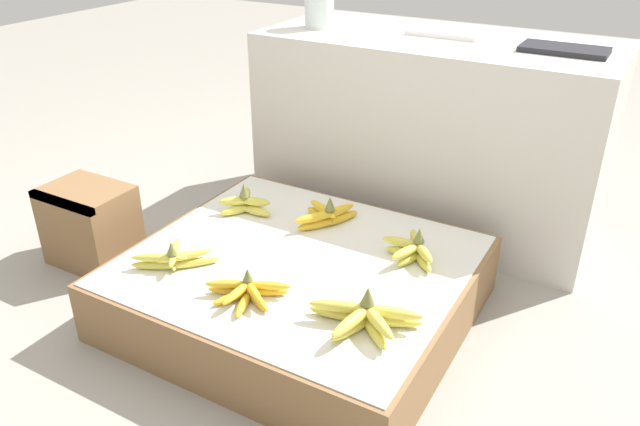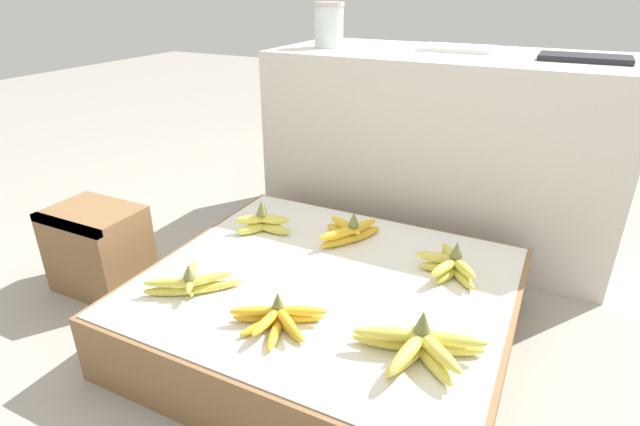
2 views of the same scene
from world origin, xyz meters
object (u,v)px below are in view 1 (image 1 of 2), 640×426
banana_bunch_front_left (174,258)px  banana_bunch_middle_midright (413,249)px  banana_bunch_middle_left (246,203)px  banana_bunch_middle_midleft (326,215)px  wooden_crate (91,225)px  foam_tray_white (447,32)px  banana_bunch_front_midleft (246,292)px  banana_bunch_front_midright (365,317)px  glass_jar (319,5)px

banana_bunch_front_left → banana_bunch_middle_midright: (0.60, 0.39, 0.00)m
banana_bunch_middle_left → banana_bunch_middle_midleft: (0.29, 0.06, 0.00)m
wooden_crate → foam_tray_white: (0.91, 0.98, 0.59)m
banana_bunch_front_midleft → banana_bunch_middle_midright: bearing=53.7°
banana_bunch_middle_midright → foam_tray_white: (-0.19, 0.71, 0.50)m
banana_bunch_front_midleft → banana_bunch_middle_left: bearing=125.9°
foam_tray_white → banana_bunch_front_midleft: bearing=-96.0°
banana_bunch_front_midright → banana_bunch_middle_left: banana_bunch_front_midright is taller
banana_bunch_middle_left → glass_jar: size_ratio=1.16×
banana_bunch_middle_midleft → glass_jar: size_ratio=1.38×
wooden_crate → banana_bunch_front_midleft: size_ratio=1.31×
banana_bunch_middle_midright → foam_tray_white: size_ratio=0.82×
wooden_crate → banana_bunch_middle_midright: (1.11, 0.27, 0.09)m
wooden_crate → glass_jar: 1.17m
banana_bunch_front_midright → banana_bunch_middle_midleft: size_ratio=1.30×
banana_bunch_front_midleft → banana_bunch_front_midright: (0.34, 0.05, 0.01)m
banana_bunch_front_midleft → banana_bunch_middle_midright: 0.53m
wooden_crate → banana_bunch_front_midleft: same height
banana_bunch_middle_midleft → foam_tray_white: foam_tray_white is taller
banana_bunch_front_midleft → banana_bunch_middle_midright: (0.31, 0.43, 0.01)m
banana_bunch_middle_midleft → banana_bunch_middle_left: bearing=-168.3°
banana_bunch_middle_left → banana_bunch_middle_midleft: bearing=11.7°
banana_bunch_front_midright → banana_bunch_middle_midleft: banana_bunch_front_midright is taller
banana_bunch_middle_midleft → glass_jar: (-0.33, 0.53, 0.57)m
wooden_crate → banana_bunch_middle_midleft: size_ratio=1.29×
banana_bunch_front_left → foam_tray_white: (0.41, 1.11, 0.50)m
banana_bunch_middle_left → foam_tray_white: bearing=58.9°
banana_bunch_front_left → banana_bunch_middle_midright: bearing=33.3°
banana_bunch_middle_midright → banana_bunch_middle_midleft: bearing=169.6°
wooden_crate → banana_bunch_front_midright: bearing=-5.5°
banana_bunch_middle_left → banana_bunch_middle_midleft: banana_bunch_middle_left is taller
banana_bunch_front_left → foam_tray_white: 1.28m
banana_bunch_front_left → banana_bunch_front_midright: 0.62m
wooden_crate → banana_bunch_middle_midleft: (0.77, 0.33, 0.09)m
banana_bunch_middle_midleft → banana_bunch_middle_midright: (0.34, -0.06, -0.00)m
banana_bunch_front_left → banana_bunch_middle_midright: size_ratio=1.01×
banana_bunch_middle_left → glass_jar: glass_jar is taller
banana_bunch_middle_midleft → foam_tray_white: size_ratio=0.85×
wooden_crate → glass_jar: glass_jar is taller
banana_bunch_front_midright → banana_bunch_middle_left: size_ratio=1.56×
banana_bunch_front_left → glass_jar: size_ratio=1.35×
banana_bunch_middle_midleft → banana_bunch_middle_midright: size_ratio=1.04×
wooden_crate → banana_bunch_front_midleft: 0.81m
wooden_crate → banana_bunch_middle_left: 0.56m
banana_bunch_front_midright → banana_bunch_middle_midleft: bearing=129.3°
glass_jar → foam_tray_white: bearing=14.1°
banana_bunch_front_midright → banana_bunch_middle_midright: bearing=93.6°
foam_tray_white → banana_bunch_middle_left: bearing=-121.1°
banana_bunch_front_midright → glass_jar: glass_jar is taller
glass_jar → foam_tray_white: glass_jar is taller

